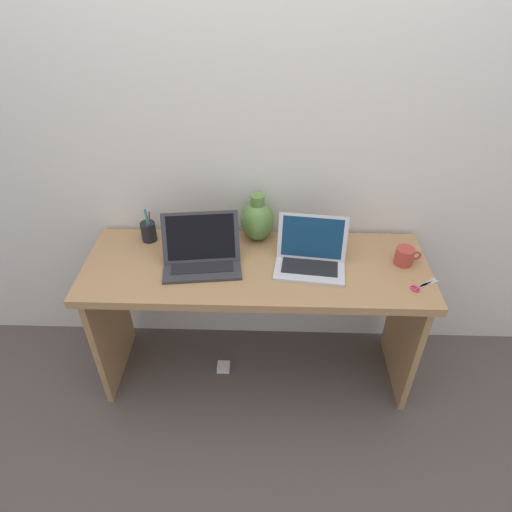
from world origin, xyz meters
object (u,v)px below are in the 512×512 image
Objects in this scene: coffee_mug at (405,256)px; pen_cup at (149,231)px; laptop_right at (311,253)px; power_brick at (224,367)px; laptop_left at (202,252)px; green_vase at (257,220)px; scissors at (420,287)px.

coffee_mug is 1.23m from pen_cup.
laptop_right reaches higher than coffee_mug.
laptop_right reaches higher than pen_cup.
coffee_mug is at bearing 1.99° from power_brick.
laptop_left is 5.39× the size of power_brick.
laptop_right is at bearing -38.59° from green_vase.
laptop_right is 4.86× the size of power_brick.
green_vase is at bearing 49.49° from power_brick.
laptop_right is (0.50, 0.01, -0.00)m from laptop_left.
green_vase reaches higher than laptop_left.
laptop_right is 0.32m from green_vase.
green_vase is 2.02× the size of coffee_mug.
laptop_right is at bearing 161.75° from scissors.
power_brick is at bearing -27.48° from pen_cup.
scissors is at bearing -14.43° from pen_cup.
pen_cup reaches higher than scissors.
coffee_mug reaches higher than power_brick.
laptop_left is 0.33m from green_vase.
green_vase is 1.76× the size of scissors.
scissors is at bearing -26.25° from green_vase.
laptop_left reaches higher than coffee_mug.
green_vase reaches higher than laptop_right.
laptop_right is 2.81× the size of coffee_mug.
coffee_mug is 1.73× the size of power_brick.
power_brick is at bearing -130.51° from green_vase.
laptop_right is 1.40× the size of green_vase.
green_vase is (0.25, 0.21, 0.05)m from laptop_left.
laptop_left is 1.55× the size of green_vase.
pen_cup is at bearing 152.52° from power_brick.
laptop_left is at bearing 171.33° from scissors.
laptop_right is at bearing 1.92° from power_brick.
green_vase is 0.89m from power_brick.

